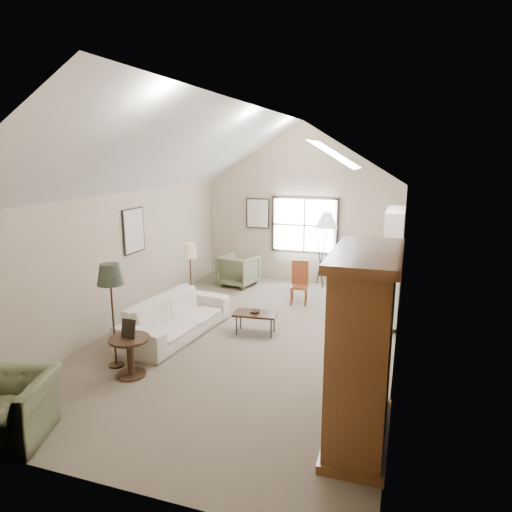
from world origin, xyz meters
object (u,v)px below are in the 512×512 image
(armchair_far, at_px, (238,270))
(armchair_near, at_px, (0,408))
(side_chair, at_px, (299,283))
(sofa, at_px, (176,317))
(side_table, at_px, (130,357))
(armoire, at_px, (362,348))
(coffee_table, at_px, (255,323))

(armchair_far, bearing_deg, armchair_near, 97.90)
(side_chair, bearing_deg, armchair_near, -117.95)
(sofa, distance_m, side_table, 1.60)
(armchair_far, height_order, side_chair, side_chair)
(armchair_near, distance_m, armchair_far, 6.75)
(sofa, bearing_deg, armchair_far, 7.61)
(side_table, bearing_deg, sofa, 93.58)
(armchair_far, xyz_separation_m, side_table, (0.18, -4.97, -0.09))
(sofa, distance_m, armchair_near, 3.39)
(side_chair, bearing_deg, side_table, -119.16)
(armchair_near, bearing_deg, side_table, 54.68)
(side_chair, bearing_deg, sofa, -132.37)
(armoire, xyz_separation_m, armchair_far, (-3.52, 5.44, -0.72))
(armoire, height_order, side_table, armoire)
(armoire, bearing_deg, armchair_near, -161.54)
(coffee_table, height_order, side_table, side_table)
(coffee_table, relative_size, side_table, 1.31)
(armchair_near, height_order, side_chair, side_chair)
(armchair_far, relative_size, side_table, 1.42)
(coffee_table, bearing_deg, side_chair, 79.44)
(armchair_near, bearing_deg, armoire, 0.49)
(armoire, relative_size, side_table, 3.70)
(armchair_far, xyz_separation_m, coffee_table, (1.40, -2.85, -0.19))
(side_table, bearing_deg, side_chair, 68.60)
(sofa, relative_size, side_table, 3.99)
(armchair_near, bearing_deg, coffee_table, 47.46)
(armoire, xyz_separation_m, side_table, (-3.34, 0.46, -0.80))
(armchair_far, distance_m, side_chair, 2.00)
(armoire, distance_m, armchair_far, 6.52)
(sofa, height_order, armchair_far, armchair_far)
(armchair_near, distance_m, side_table, 1.85)
(armchair_near, bearing_deg, armchair_far, 68.87)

